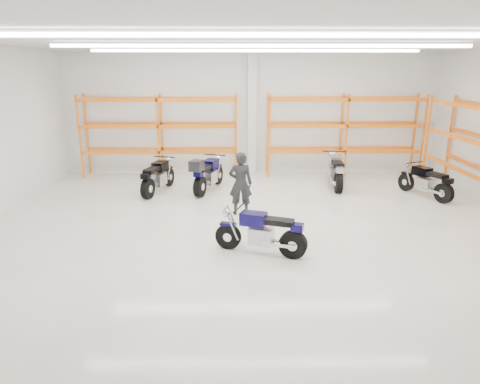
{
  "coord_description": "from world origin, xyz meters",
  "views": [
    {
      "loc": [
        -0.74,
        -10.25,
        3.89
      ],
      "look_at": [
        -0.54,
        0.5,
        0.76
      ],
      "focal_mm": 32.0,
      "sensor_mm": 36.0,
      "label": 1
    }
  ],
  "objects_px": {
    "motorcycle_main": "(264,233)",
    "motorcycle_back_d": "(427,183)",
    "motorcycle_back_b": "(207,175)",
    "standing_man": "(241,184)",
    "motorcycle_back_a": "(157,178)",
    "motorcycle_back_c": "(335,172)",
    "structural_column": "(252,114)"
  },
  "relations": [
    {
      "from": "motorcycle_main",
      "to": "motorcycle_back_d",
      "type": "relative_size",
      "value": 1.02
    },
    {
      "from": "motorcycle_back_b",
      "to": "standing_man",
      "type": "height_order",
      "value": "standing_man"
    },
    {
      "from": "motorcycle_main",
      "to": "motorcycle_back_a",
      "type": "bearing_deg",
      "value": 122.91
    },
    {
      "from": "motorcycle_main",
      "to": "motorcycle_back_d",
      "type": "bearing_deg",
      "value": 37.63
    },
    {
      "from": "motorcycle_back_c",
      "to": "motorcycle_back_d",
      "type": "height_order",
      "value": "motorcycle_back_c"
    },
    {
      "from": "motorcycle_back_c",
      "to": "structural_column",
      "type": "distance_m",
      "value": 3.87
    },
    {
      "from": "motorcycle_back_c",
      "to": "standing_man",
      "type": "distance_m",
      "value": 4.27
    },
    {
      "from": "motorcycle_back_c",
      "to": "motorcycle_back_d",
      "type": "relative_size",
      "value": 1.18
    },
    {
      "from": "motorcycle_back_a",
      "to": "motorcycle_back_d",
      "type": "relative_size",
      "value": 1.11
    },
    {
      "from": "motorcycle_back_a",
      "to": "motorcycle_back_d",
      "type": "bearing_deg",
      "value": -4.44
    },
    {
      "from": "motorcycle_back_d",
      "to": "structural_column",
      "type": "distance_m",
      "value": 6.53
    },
    {
      "from": "motorcycle_back_b",
      "to": "standing_man",
      "type": "distance_m",
      "value": 2.49
    },
    {
      "from": "motorcycle_back_b",
      "to": "standing_man",
      "type": "relative_size",
      "value": 1.31
    },
    {
      "from": "motorcycle_main",
      "to": "structural_column",
      "type": "relative_size",
      "value": 0.44
    },
    {
      "from": "motorcycle_main",
      "to": "motorcycle_back_a",
      "type": "distance_m",
      "value": 5.7
    },
    {
      "from": "motorcycle_back_a",
      "to": "motorcycle_back_b",
      "type": "height_order",
      "value": "motorcycle_back_b"
    },
    {
      "from": "motorcycle_back_c",
      "to": "structural_column",
      "type": "relative_size",
      "value": 0.51
    },
    {
      "from": "motorcycle_main",
      "to": "motorcycle_back_d",
      "type": "distance_m",
      "value": 6.76
    },
    {
      "from": "motorcycle_back_a",
      "to": "motorcycle_back_d",
      "type": "distance_m",
      "value": 8.48
    },
    {
      "from": "motorcycle_main",
      "to": "motorcycle_back_c",
      "type": "xyz_separation_m",
      "value": [
        2.79,
        5.39,
        0.05
      ]
    },
    {
      "from": "motorcycle_back_a",
      "to": "motorcycle_main",
      "type": "bearing_deg",
      "value": -57.09
    },
    {
      "from": "motorcycle_back_a",
      "to": "motorcycle_back_b",
      "type": "bearing_deg",
      "value": 3.22
    },
    {
      "from": "motorcycle_back_d",
      "to": "motorcycle_back_a",
      "type": "bearing_deg",
      "value": 175.56
    },
    {
      "from": "motorcycle_back_b",
      "to": "structural_column",
      "type": "relative_size",
      "value": 0.51
    },
    {
      "from": "standing_man",
      "to": "motorcycle_back_a",
      "type": "bearing_deg",
      "value": -35.79
    },
    {
      "from": "motorcycle_main",
      "to": "motorcycle_back_b",
      "type": "bearing_deg",
      "value": 107.14
    },
    {
      "from": "motorcycle_back_a",
      "to": "motorcycle_back_c",
      "type": "height_order",
      "value": "motorcycle_back_c"
    },
    {
      "from": "motorcycle_back_d",
      "to": "motorcycle_main",
      "type": "bearing_deg",
      "value": -142.37
    },
    {
      "from": "motorcycle_back_b",
      "to": "motorcycle_back_d",
      "type": "bearing_deg",
      "value": -6.2
    },
    {
      "from": "motorcycle_back_c",
      "to": "standing_man",
      "type": "relative_size",
      "value": 1.32
    },
    {
      "from": "motorcycle_back_c",
      "to": "structural_column",
      "type": "height_order",
      "value": "structural_column"
    },
    {
      "from": "motorcycle_back_b",
      "to": "motorcycle_main",
      "type": "bearing_deg",
      "value": -72.86
    }
  ]
}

